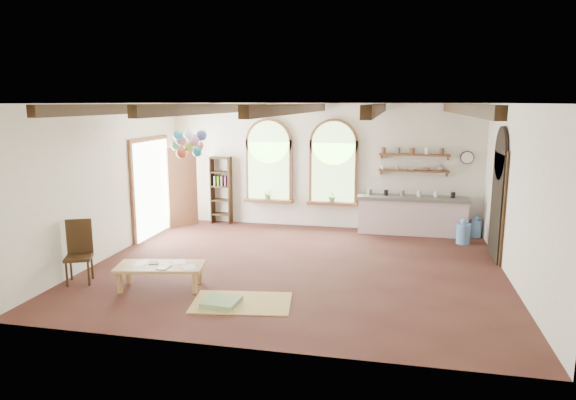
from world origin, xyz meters
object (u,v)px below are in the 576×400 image
(coffee_table, at_px, (160,268))
(side_chair, at_px, (80,265))
(kitchen_counter, at_px, (412,215))
(balloon_cluster, at_px, (189,143))

(coffee_table, distance_m, side_chair, 1.57)
(kitchen_counter, height_order, balloon_cluster, balloon_cluster)
(balloon_cluster, bearing_deg, side_chair, -115.05)
(kitchen_counter, bearing_deg, balloon_cluster, -153.48)
(kitchen_counter, height_order, coffee_table, kitchen_counter)
(coffee_table, height_order, side_chair, side_chair)
(kitchen_counter, distance_m, balloon_cluster, 5.69)
(side_chair, bearing_deg, balloon_cluster, 64.95)
(kitchen_counter, distance_m, side_chair, 7.70)
(coffee_table, bearing_deg, kitchen_counter, 47.82)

